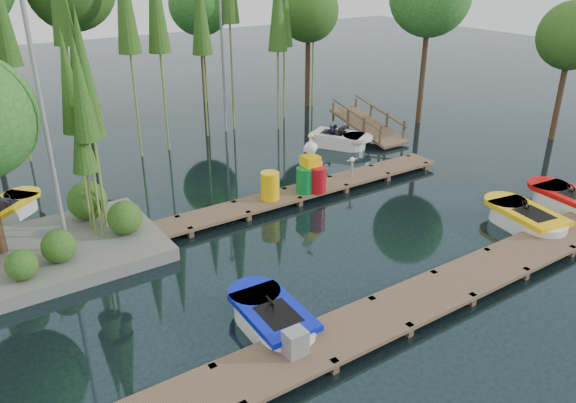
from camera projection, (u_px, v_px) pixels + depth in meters
ground_plane at (283, 245)px, 16.59m from camera, size 90.00×90.00×0.00m
near_dock at (390, 313)px, 13.09m from camera, size 18.00×1.50×0.50m
far_dock at (267, 201)px, 18.89m from camera, size 15.00×1.20×0.50m
island at (11, 152)px, 14.55m from camera, size 6.20×4.20×6.75m
tree_screen at (82, 4)px, 21.04m from camera, size 34.42×18.53×10.31m
lamp_island at (43, 114)px, 13.92m from camera, size 0.30×0.30×7.25m
lamp_rear at (222, 40)px, 25.19m from camera, size 0.30×0.30×7.25m
ramp at (368, 125)px, 25.85m from camera, size 1.50×3.94×1.49m
boat_blue at (272, 319)px, 12.81m from camera, size 1.39×2.85×0.94m
boat_red at (570, 202)px, 18.67m from camera, size 1.62×3.13×1.02m
boat_yellow_near at (525, 220)px, 17.49m from camera, size 1.79×3.12×0.99m
boat_yellow_far at (7, 210)px, 18.19m from camera, size 2.69×2.57×1.29m
boat_white_far at (339, 140)px, 24.78m from camera, size 2.55×3.07×1.34m
utility_cabinet at (295, 342)px, 11.58m from camera, size 0.46×0.39×0.56m
yellow_barrel at (270, 186)px, 18.74m from camera, size 0.63×0.63×0.94m
drum_cluster at (312, 174)px, 19.39m from camera, size 1.19×1.09×2.05m
seagull_post at (352, 164)px, 20.53m from camera, size 0.48×0.26×0.77m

